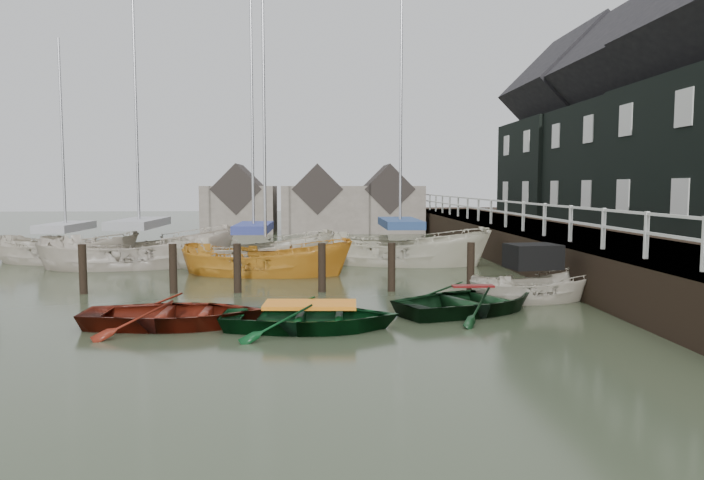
{
  "coord_description": "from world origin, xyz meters",
  "views": [
    {
      "loc": [
        1.15,
        -14.78,
        3.04
      ],
      "look_at": [
        2.11,
        3.99,
        1.4
      ],
      "focal_mm": 32.0,
      "sensor_mm": 36.0,
      "label": 1
    }
  ],
  "objects": [
    {
      "name": "motorboat",
      "position": [
        6.8,
        1.32,
        0.12
      ],
      "size": [
        3.81,
        1.88,
        2.19
      ],
      "rotation": [
        0.0,
        0.0,
        1.72
      ],
      "color": "#B8AF9D",
      "rests_on": "ground"
    },
    {
      "name": "rowboat_dkgreen",
      "position": [
        4.82,
        -0.05,
        0.0
      ],
      "size": [
        4.85,
        4.35,
        0.83
      ],
      "primitive_type": "imported",
      "rotation": [
        0.0,
        0.0,
        2.04
      ],
      "color": "black",
      "rests_on": "ground"
    },
    {
      "name": "sailboat_b",
      "position": [
        -1.35,
        8.95,
        0.06
      ],
      "size": [
        6.57,
        3.35,
        11.1
      ],
      "rotation": [
        0.0,
        0.0,
        1.73
      ],
      "color": "beige",
      "rests_on": "ground"
    },
    {
      "name": "mooring_pilings",
      "position": [
        -1.11,
        3.0,
        0.5
      ],
      "size": [
        13.72,
        0.22,
        1.8
      ],
      "color": "black",
      "rests_on": "ground"
    },
    {
      "name": "sailboat_c",
      "position": [
        -0.71,
        6.62,
        0.01
      ],
      "size": [
        6.33,
        3.39,
        10.64
      ],
      "rotation": [
        0.0,
        0.0,
        1.37
      ],
      "color": "#C38024",
      "rests_on": "ground"
    },
    {
      "name": "ground",
      "position": [
        0.0,
        0.0,
        0.0
      ],
      "size": [
        120.0,
        120.0,
        0.0
      ],
      "primitive_type": "plane",
      "color": "#2B3320",
      "rests_on": "ground"
    },
    {
      "name": "rowboat_red",
      "position": [
        -2.0,
        -1.23,
        0.0
      ],
      "size": [
        3.94,
        2.84,
        0.81
      ],
      "primitive_type": "imported",
      "rotation": [
        0.0,
        0.0,
        1.59
      ],
      "color": "#5A170C",
      "rests_on": "ground"
    },
    {
      "name": "pier",
      "position": [
        9.48,
        10.0,
        0.71
      ],
      "size": [
        3.04,
        32.0,
        2.7
      ],
      "color": "black",
      "rests_on": "ground"
    },
    {
      "name": "far_sheds",
      "position": [
        0.83,
        26.0,
        1.86
      ],
      "size": [
        14.0,
        4.08,
        4.39
      ],
      "color": "#665B51",
      "rests_on": "ground"
    },
    {
      "name": "land_strip",
      "position": [
        15.0,
        10.0,
        0.0
      ],
      "size": [
        14.0,
        38.0,
        1.5
      ],
      "primitive_type": "cube",
      "color": "black",
      "rests_on": "ground"
    },
    {
      "name": "sailboat_d",
      "position": [
        4.24,
        9.25,
        0.06
      ],
      "size": [
        7.38,
        4.48,
        12.51
      ],
      "rotation": [
        0.0,
        0.0,
        1.28
      ],
      "color": "beige",
      "rests_on": "ground"
    },
    {
      "name": "rowboat_green",
      "position": [
        0.94,
        -1.67,
        0.0
      ],
      "size": [
        3.89,
        2.87,
        0.78
      ],
      "primitive_type": "imported",
      "rotation": [
        0.0,
        0.0,
        1.52
      ],
      "color": "black",
      "rests_on": "ground"
    },
    {
      "name": "quay_houses",
      "position": [
        14.99,
        8.66,
        5.68
      ],
      "size": [
        6.52,
        28.14,
        10.01
      ],
      "color": "black",
      "rests_on": "ground"
    },
    {
      "name": "sailboat_e",
      "position": [
        -8.82,
        10.28,
        0.06
      ],
      "size": [
        6.44,
        3.47,
        9.84
      ],
      "rotation": [
        0.0,
        0.0,
        1.37
      ],
      "color": "beige",
      "rests_on": "ground"
    },
    {
      "name": "sailboat_a",
      "position": [
        -5.59,
        8.93,
        0.06
      ],
      "size": [
        7.53,
        4.19,
        11.43
      ],
      "rotation": [
        0.0,
        0.0,
        1.79
      ],
      "color": "beige",
      "rests_on": "ground"
    }
  ]
}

